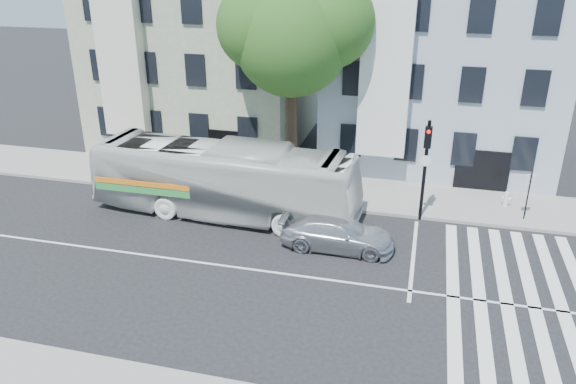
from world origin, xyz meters
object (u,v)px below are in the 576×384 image
(bus, at_px, (224,180))
(traffic_signal, at_px, (426,158))
(fire_hydrant, at_px, (506,198))
(sedan, at_px, (337,233))

(bus, distance_m, traffic_signal, 8.96)
(traffic_signal, bearing_deg, bus, -168.68)
(fire_hydrant, bearing_deg, traffic_signal, -149.99)
(sedan, xyz_separation_m, traffic_signal, (3.20, 3.44, 2.32))
(traffic_signal, bearing_deg, fire_hydrant, 31.22)
(sedan, relative_size, fire_hydrant, 6.18)
(bus, relative_size, fire_hydrant, 16.38)
(fire_hydrant, bearing_deg, bus, -163.25)
(bus, distance_m, fire_hydrant, 13.20)
(bus, height_order, sedan, bus)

